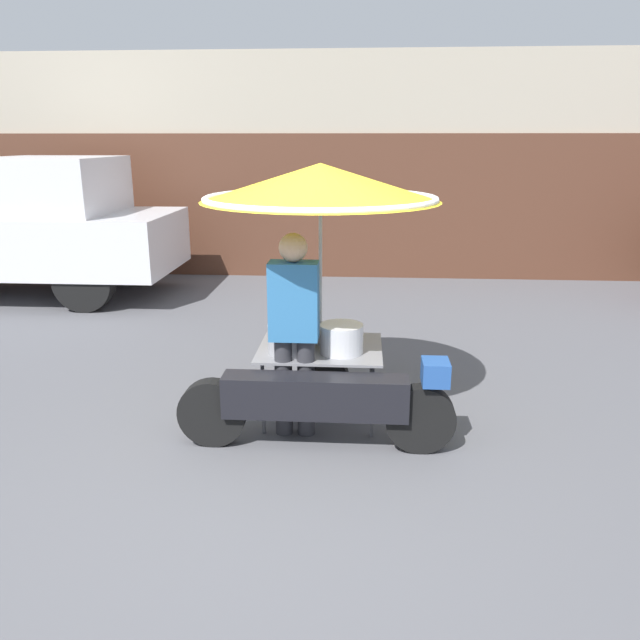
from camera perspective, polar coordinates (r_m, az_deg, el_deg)
The scene contains 5 objects.
ground_plane at distance 4.56m, azimuth -3.46°, elevation -14.30°, with size 36.00×36.00×0.00m, color #56565B.
shopfront_building at distance 11.70m, azimuth 1.38°, elevation 13.91°, with size 28.00×2.06×3.70m.
vendor_motorcycle_cart at distance 4.94m, azimuth 0.02°, elevation 8.59°, with size 2.14×1.90×2.13m.
vendor_person at distance 4.85m, azimuth -2.38°, elevation -0.48°, with size 0.38×0.22×1.64m.
pickup_truck at distance 10.48m, azimuth -26.13°, elevation 7.42°, with size 5.03×1.98×2.06m.
Camera 1 is at (0.54, -3.89, 2.31)m, focal length 35.00 mm.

